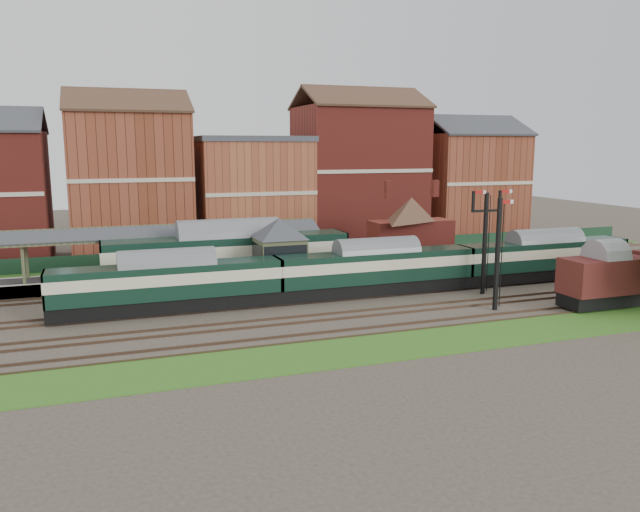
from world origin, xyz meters
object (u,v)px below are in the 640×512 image
object	(u,v)px
dmu_train	(376,268)
platform_railcar	(229,255)
semaphore_bracket	(485,236)
signal_box	(280,253)

from	to	relation	value
dmu_train	platform_railcar	world-z (taller)	platform_railcar
platform_railcar	semaphore_bracket	bearing A→B (deg)	-25.99
dmu_train	platform_railcar	distance (m)	12.20
semaphore_bracket	dmu_train	xyz separation A→B (m)	(-8.15, 2.50, -2.47)
signal_box	semaphore_bracket	bearing A→B (deg)	-20.92
signal_box	platform_railcar	bearing A→B (deg)	136.47
signal_box	semaphore_bracket	distance (m)	16.16
signal_box	platform_railcar	xyz separation A→B (m)	(-3.42, 3.25, -0.52)
signal_box	dmu_train	size ratio (longest dim) A/B	0.13
signal_box	dmu_train	distance (m)	7.69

